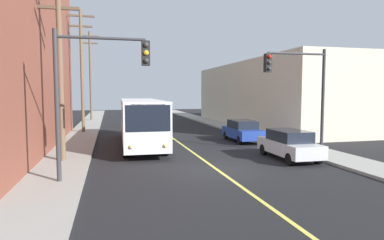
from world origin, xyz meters
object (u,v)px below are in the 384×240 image
(utility_pole_mid, at_px, (82,65))
(fire_hydrant, at_px, (306,143))
(traffic_signal_left_corner, at_px, (97,77))
(city_bus, at_px, (141,120))
(parked_car_silver, at_px, (289,144))
(utility_pole_far, at_px, (90,72))
(parked_car_blue, at_px, (242,130))
(traffic_signal_right_corner, at_px, (300,82))
(utility_pole_near, at_px, (60,61))

(utility_pole_mid, xyz_separation_m, fire_hydrant, (14.16, -13.49, -5.56))
(traffic_signal_left_corner, relative_size, fire_hydrant, 7.14)
(fire_hydrant, bearing_deg, city_bus, 152.07)
(parked_car_silver, bearing_deg, utility_pole_mid, 128.25)
(fire_hydrant, bearing_deg, utility_pole_far, 117.29)
(parked_car_blue, height_order, fire_hydrant, parked_car_blue)
(traffic_signal_right_corner, bearing_deg, parked_car_silver, -157.53)
(utility_pole_near, relative_size, utility_pole_mid, 0.85)
(utility_pole_mid, height_order, traffic_signal_left_corner, utility_pole_mid)
(parked_car_silver, relative_size, parked_car_blue, 1.00)
(parked_car_blue, height_order, utility_pole_far, utility_pole_far)
(fire_hydrant, bearing_deg, parked_car_silver, -141.89)
(utility_pole_near, xyz_separation_m, traffic_signal_right_corner, (12.77, -1.59, -0.99))
(utility_pole_far, distance_m, traffic_signal_right_corner, 31.62)
(city_bus, bearing_deg, utility_pole_near, -132.20)
(city_bus, height_order, utility_pole_near, utility_pole_near)
(utility_pole_near, distance_m, traffic_signal_left_corner, 4.87)
(utility_pole_near, height_order, fire_hydrant, utility_pole_near)
(utility_pole_mid, distance_m, traffic_signal_left_corner, 17.85)
(parked_car_blue, bearing_deg, utility_pole_near, -157.41)
(parked_car_blue, relative_size, traffic_signal_left_corner, 0.74)
(parked_car_blue, height_order, utility_pole_mid, utility_pole_mid)
(city_bus, height_order, fire_hydrant, city_bus)
(utility_pole_mid, xyz_separation_m, traffic_signal_left_corner, (1.90, -17.66, -1.84))
(city_bus, xyz_separation_m, fire_hydrant, (9.71, -5.15, -1.23))
(city_bus, bearing_deg, utility_pole_mid, 118.07)
(utility_pole_mid, relative_size, traffic_signal_left_corner, 1.83)
(parked_car_blue, height_order, traffic_signal_right_corner, traffic_signal_right_corner)
(traffic_signal_left_corner, bearing_deg, traffic_signal_right_corner, 14.31)
(parked_car_silver, bearing_deg, city_bus, 137.69)
(city_bus, distance_m, parked_car_blue, 7.71)
(utility_pole_near, height_order, utility_pole_mid, utility_pole_mid)
(parked_car_silver, height_order, parked_car_blue, same)
(parked_car_silver, xyz_separation_m, traffic_signal_right_corner, (0.74, 0.31, 3.46))
(city_bus, xyz_separation_m, utility_pole_far, (-4.45, 22.31, 4.59))
(utility_pole_mid, relative_size, utility_pole_far, 0.95)
(utility_pole_mid, xyz_separation_m, utility_pole_far, (-0.00, 13.97, 0.27))
(utility_pole_mid, bearing_deg, fire_hydrant, -43.61)
(traffic_signal_right_corner, bearing_deg, traffic_signal_left_corner, -165.69)
(parked_car_silver, bearing_deg, utility_pole_near, 171.04)
(parked_car_silver, distance_m, utility_pole_near, 12.97)
(parked_car_silver, height_order, utility_pole_near, utility_pole_near)
(city_bus, relative_size, traffic_signal_left_corner, 2.03)
(parked_car_blue, distance_m, utility_pole_mid, 15.58)
(parked_car_blue, distance_m, utility_pole_near, 13.89)
(utility_pole_near, bearing_deg, city_bus, 47.80)
(utility_pole_near, height_order, traffic_signal_right_corner, utility_pole_near)
(utility_pole_far, bearing_deg, traffic_signal_right_corner, -66.21)
(city_bus, bearing_deg, traffic_signal_right_corner, -38.38)
(utility_pole_far, relative_size, fire_hydrant, 13.66)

